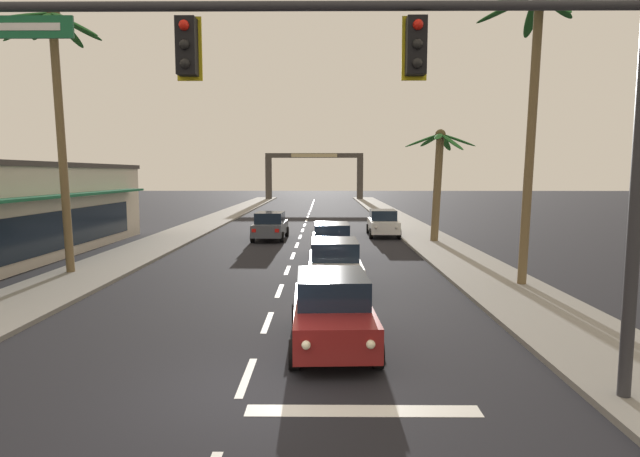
# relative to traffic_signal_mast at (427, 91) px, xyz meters

# --- Properties ---
(ground_plane) EXTENTS (220.00, 220.00, 0.00)m
(ground_plane) POSITION_rel_traffic_signal_mast_xyz_m (-3.24, 0.27, -5.37)
(ground_plane) COLOR black
(sidewalk_right) EXTENTS (3.20, 110.00, 0.14)m
(sidewalk_right) POSITION_rel_traffic_signal_mast_xyz_m (4.56, 20.27, -5.30)
(sidewalk_right) COLOR gray
(sidewalk_right) RESTS_ON ground
(sidewalk_left) EXTENTS (3.20, 110.00, 0.14)m
(sidewalk_left) POSITION_rel_traffic_signal_mast_xyz_m (-11.04, 20.27, -5.30)
(sidewalk_left) COLOR gray
(sidewalk_left) RESTS_ON ground
(lane_markings) EXTENTS (4.28, 88.73, 0.01)m
(lane_markings) POSITION_rel_traffic_signal_mast_xyz_m (-2.83, 20.80, -5.37)
(lane_markings) COLOR silver
(lane_markings) RESTS_ON ground
(traffic_signal_mast) EXTENTS (11.52, 0.41, 7.54)m
(traffic_signal_mast) POSITION_rel_traffic_signal_mast_xyz_m (0.00, 0.00, 0.00)
(traffic_signal_mast) COLOR #2D2D33
(traffic_signal_mast) RESTS_ON ground
(sedan_lead_at_stop_bar) EXTENTS (2.08, 4.50, 1.68)m
(sedan_lead_at_stop_bar) POSITION_rel_traffic_signal_mast_xyz_m (-1.51, 3.06, -4.52)
(sedan_lead_at_stop_bar) COLOR maroon
(sedan_lead_at_stop_bar) RESTS_ON ground
(sedan_third_in_queue) EXTENTS (1.98, 4.47, 1.68)m
(sedan_third_in_queue) POSITION_rel_traffic_signal_mast_xyz_m (-1.33, 9.18, -4.52)
(sedan_third_in_queue) COLOR silver
(sedan_third_in_queue) RESTS_ON ground
(sedan_fifth_in_queue) EXTENTS (2.02, 4.48, 1.68)m
(sedan_fifth_in_queue) POSITION_rel_traffic_signal_mast_xyz_m (-1.35, 15.30, -4.52)
(sedan_fifth_in_queue) COLOR navy
(sedan_fifth_in_queue) RESTS_ON ground
(sedan_oncoming_far) EXTENTS (2.04, 4.49, 1.68)m
(sedan_oncoming_far) POSITION_rel_traffic_signal_mast_xyz_m (-4.99, 22.47, -4.52)
(sedan_oncoming_far) COLOR #4C515B
(sedan_oncoming_far) RESTS_ON ground
(sedan_parked_nearest_kerb) EXTENTS (2.02, 4.48, 1.68)m
(sedan_parked_nearest_kerb) POSITION_rel_traffic_signal_mast_xyz_m (2.08, 24.31, -4.52)
(sedan_parked_nearest_kerb) COLOR silver
(sedan_parked_nearest_kerb) RESTS_ON ground
(palm_left_second) EXTENTS (3.70, 3.83, 10.28)m
(palm_left_second) POSITION_rel_traffic_signal_mast_xyz_m (-11.90, 11.32, 2.12)
(palm_left_second) COLOR brown
(palm_left_second) RESTS_ON ground
(palm_right_second) EXTENTS (4.23, 3.89, 10.30)m
(palm_right_second) POSITION_rel_traffic_signal_mast_xyz_m (5.46, 9.22, 2.28)
(palm_right_second) COLOR brown
(palm_right_second) RESTS_ON ground
(palm_right_third) EXTENTS (4.02, 3.99, 6.51)m
(palm_right_third) POSITION_rel_traffic_signal_mast_xyz_m (4.83, 20.93, -1.02)
(palm_right_third) COLOR brown
(palm_right_third) RESTS_ON ground
(town_gateway_arch) EXTENTS (14.88, 0.90, 7.07)m
(town_gateway_arch) POSITION_rel_traffic_signal_mast_xyz_m (-3.24, 70.35, -0.81)
(town_gateway_arch) COLOR #423D38
(town_gateway_arch) RESTS_ON ground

